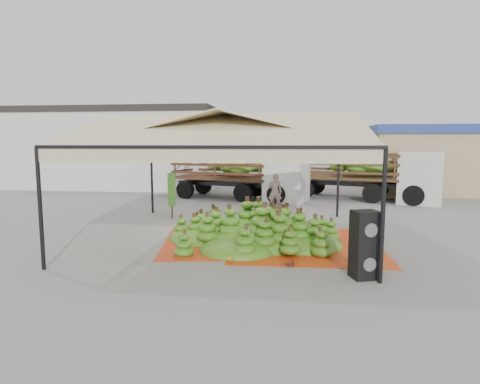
# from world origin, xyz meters

# --- Properties ---
(ground) EXTENTS (90.00, 90.00, 0.00)m
(ground) POSITION_xyz_m (0.00, 0.00, 0.00)
(ground) COLOR slate
(ground) RESTS_ON ground
(canopy_tent) EXTENTS (8.10, 8.10, 4.00)m
(canopy_tent) POSITION_xyz_m (0.00, 0.00, 3.30)
(canopy_tent) COLOR black
(canopy_tent) RESTS_ON ground
(building_white) EXTENTS (14.30, 6.30, 5.40)m
(building_white) POSITION_xyz_m (-10.00, 14.00, 2.71)
(building_white) COLOR silver
(building_white) RESTS_ON ground
(building_tan) EXTENTS (6.30, 5.30, 4.10)m
(building_tan) POSITION_xyz_m (10.00, 13.00, 2.07)
(building_tan) COLOR tan
(building_tan) RESTS_ON ground
(tarp_left) EXTENTS (4.95, 4.78, 0.01)m
(tarp_left) POSITION_xyz_m (0.28, -0.71, 0.01)
(tarp_left) COLOR red
(tarp_left) RESTS_ON ground
(tarp_right) EXTENTS (4.52, 4.74, 0.01)m
(tarp_right) POSITION_xyz_m (2.50, -0.80, 0.01)
(tarp_right) COLOR red
(tarp_right) RESTS_ON ground
(banana_heap) EXTENTS (6.09, 5.17, 1.22)m
(banana_heap) POSITION_xyz_m (0.97, -0.77, 0.61)
(banana_heap) COLOR #326E17
(banana_heap) RESTS_ON ground
(hand_yellow_a) EXTENTS (0.56, 0.52, 0.21)m
(hand_yellow_a) POSITION_xyz_m (0.35, -2.90, 0.10)
(hand_yellow_a) COLOR gold
(hand_yellow_a) RESTS_ON ground
(hand_yellow_b) EXTENTS (0.57, 0.51, 0.22)m
(hand_yellow_b) POSITION_xyz_m (0.61, -1.33, 0.11)
(hand_yellow_b) COLOR gold
(hand_yellow_b) RESTS_ON ground
(hand_red_a) EXTENTS (0.62, 0.58, 0.22)m
(hand_red_a) POSITION_xyz_m (1.94, -3.00, 0.11)
(hand_red_a) COLOR #581914
(hand_red_a) RESTS_ON ground
(hand_red_b) EXTENTS (0.49, 0.41, 0.22)m
(hand_red_b) POSITION_xyz_m (1.51, -0.77, 0.11)
(hand_red_b) COLOR #612616
(hand_red_b) RESTS_ON ground
(hand_green) EXTENTS (0.51, 0.42, 0.23)m
(hand_green) POSITION_xyz_m (-0.11, -1.42, 0.11)
(hand_green) COLOR #447017
(hand_green) RESTS_ON ground
(hanging_bunches) EXTENTS (4.74, 0.24, 0.20)m
(hanging_bunches) POSITION_xyz_m (0.17, -1.08, 2.62)
(hanging_bunches) COLOR #417819
(hanging_bunches) RESTS_ON ground
(speaker_stack) EXTENTS (0.69, 0.65, 1.57)m
(speaker_stack) POSITION_xyz_m (3.70, -3.70, 0.78)
(speaker_stack) COLOR black
(speaker_stack) RESTS_ON ground
(banana_leaves) EXTENTS (0.96, 1.36, 3.70)m
(banana_leaves) POSITION_xyz_m (-2.86, 2.70, 0.00)
(banana_leaves) COLOR #377C21
(banana_leaves) RESTS_ON ground
(vendor) EXTENTS (0.63, 0.41, 1.72)m
(vendor) POSITION_xyz_m (1.36, 5.20, 0.86)
(vendor) COLOR gray
(vendor) RESTS_ON ground
(truck_left) EXTENTS (7.66, 4.34, 2.49)m
(truck_left) POSITION_xyz_m (-0.40, 8.86, 1.54)
(truck_left) COLOR #512A1B
(truck_left) RESTS_ON ground
(truck_right) EXTENTS (8.00, 4.99, 2.60)m
(truck_right) POSITION_xyz_m (6.35, 9.29, 1.60)
(truck_right) COLOR #52331B
(truck_right) RESTS_ON ground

